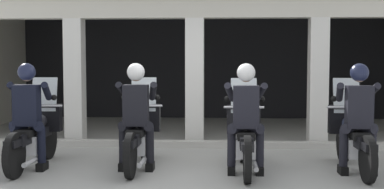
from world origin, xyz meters
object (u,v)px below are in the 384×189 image
at_px(police_officer_center_right, 246,109).
at_px(police_officer_far_right, 358,109).
at_px(police_officer_far_left, 28,107).
at_px(police_officer_center_left, 136,107).
at_px(motorcycle_far_left, 35,134).
at_px(motorcycle_center_right, 245,137).
at_px(motorcycle_far_right, 353,137).
at_px(motorcycle_center_left, 140,134).

relative_size(police_officer_center_right, police_officer_far_right, 1.00).
bearing_deg(police_officer_far_left, police_officer_center_left, -1.45).
bearing_deg(police_officer_far_right, police_officer_far_left, -176.81).
height_order(motorcycle_far_left, police_officer_far_left, police_officer_far_left).
distance_m(police_officer_center_left, police_officer_far_right, 3.19).
distance_m(motorcycle_far_left, police_officer_center_right, 3.24).
height_order(motorcycle_center_right, motorcycle_far_right, same).
bearing_deg(motorcycle_far_left, police_officer_center_left, -11.61).
height_order(motorcycle_center_left, police_officer_far_right, police_officer_far_right).
relative_size(police_officer_far_left, motorcycle_far_right, 0.78).
xyz_separation_m(motorcycle_far_left, police_officer_far_right, (4.78, -0.28, 0.44)).
relative_size(motorcycle_far_left, police_officer_center_right, 1.29).
distance_m(motorcycle_center_left, motorcycle_far_right, 3.19).
distance_m(motorcycle_far_left, motorcycle_center_right, 3.19).
height_order(police_officer_far_left, police_officer_center_right, same).
xyz_separation_m(police_officer_far_left, police_officer_center_left, (1.59, 0.09, 0.00)).
bearing_deg(motorcycle_center_left, motorcycle_far_right, -1.60).
distance_m(motorcycle_far_left, motorcycle_far_right, 4.78).
height_order(police_officer_center_left, police_officer_far_right, same).
distance_m(motorcycle_far_left, motorcycle_center_left, 1.60).
bearing_deg(police_officer_center_left, police_officer_far_left, -177.09).
bearing_deg(police_officer_center_left, police_officer_far_right, -1.60).
bearing_deg(police_officer_far_left, police_officer_far_right, -4.45).
height_order(police_officer_far_left, motorcycle_far_right, police_officer_far_left).
xyz_separation_m(motorcycle_center_left, police_officer_far_right, (3.19, -0.36, 0.44)).
bearing_deg(police_officer_center_right, motorcycle_far_right, 17.16).
bearing_deg(police_officer_far_left, motorcycle_center_left, 8.51).
bearing_deg(motorcycle_center_right, motorcycle_far_left, -177.48).
bearing_deg(motorcycle_far_right, police_officer_far_left, -173.41).
height_order(police_officer_far_left, motorcycle_center_left, police_officer_far_left).
bearing_deg(motorcycle_far_right, motorcycle_center_right, -173.68).
relative_size(motorcycle_center_right, police_officer_far_right, 1.29).
bearing_deg(motorcycle_center_right, motorcycle_center_left, 177.97).
distance_m(motorcycle_far_left, police_officer_center_left, 1.66).
distance_m(police_officer_center_right, police_officer_far_right, 1.60).
distance_m(police_officer_far_left, motorcycle_far_right, 4.81).
bearing_deg(motorcycle_center_left, police_officer_far_left, -167.14).
relative_size(police_officer_far_left, motorcycle_center_right, 0.78).
xyz_separation_m(motorcycle_center_right, motorcycle_far_right, (1.59, 0.09, 0.00)).
distance_m(motorcycle_center_right, motorcycle_far_right, 1.60).
bearing_deg(motorcycle_center_right, police_officer_far_right, -2.95).
xyz_separation_m(motorcycle_center_left, motorcycle_far_right, (3.19, -0.08, 0.00)).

